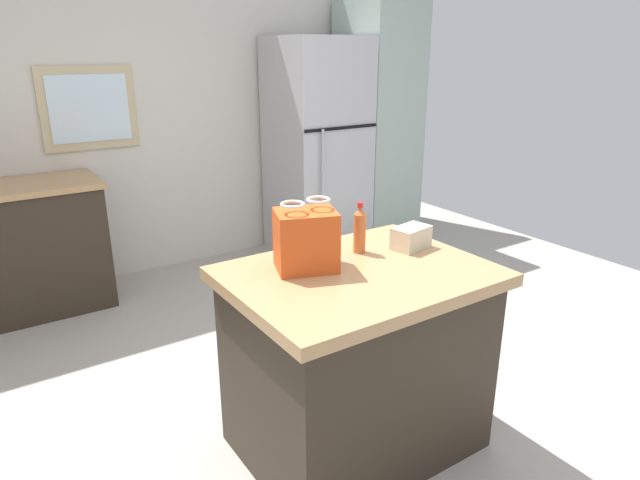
{
  "coord_description": "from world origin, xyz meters",
  "views": [
    {
      "loc": [
        -1.45,
        -1.9,
        1.79
      ],
      "look_at": [
        -0.09,
        0.14,
        0.93
      ],
      "focal_mm": 31.47,
      "sensor_mm": 36.0,
      "label": 1
    }
  ],
  "objects_px": {
    "tall_cabinet": "(377,126)",
    "bottle": "(360,230)",
    "kitchen_island": "(357,360)",
    "small_box": "(411,238)",
    "refrigerator": "(317,149)",
    "shopping_bag": "(306,240)"
  },
  "relations": [
    {
      "from": "kitchen_island",
      "to": "refrigerator",
      "type": "bearing_deg",
      "value": 60.4
    },
    {
      "from": "bottle",
      "to": "shopping_bag",
      "type": "bearing_deg",
      "value": -173.71
    },
    {
      "from": "tall_cabinet",
      "to": "bottle",
      "type": "distance_m",
      "value": 2.82
    },
    {
      "from": "tall_cabinet",
      "to": "small_box",
      "type": "bearing_deg",
      "value": -125.85
    },
    {
      "from": "tall_cabinet",
      "to": "shopping_bag",
      "type": "distance_m",
      "value": 3.06
    },
    {
      "from": "kitchen_island",
      "to": "bottle",
      "type": "relative_size",
      "value": 4.63
    },
    {
      "from": "bottle",
      "to": "kitchen_island",
      "type": "bearing_deg",
      "value": -127.51
    },
    {
      "from": "refrigerator",
      "to": "bottle",
      "type": "height_order",
      "value": "refrigerator"
    },
    {
      "from": "kitchen_island",
      "to": "bottle",
      "type": "distance_m",
      "value": 0.59
    },
    {
      "from": "tall_cabinet",
      "to": "bottle",
      "type": "bearing_deg",
      "value": -130.81
    },
    {
      "from": "tall_cabinet",
      "to": "bottle",
      "type": "height_order",
      "value": "tall_cabinet"
    },
    {
      "from": "kitchen_island",
      "to": "refrigerator",
      "type": "height_order",
      "value": "refrigerator"
    },
    {
      "from": "kitchen_island",
      "to": "small_box",
      "type": "xyz_separation_m",
      "value": [
        0.37,
        0.09,
        0.49
      ]
    },
    {
      "from": "refrigerator",
      "to": "small_box",
      "type": "relative_size",
      "value": 10.46
    },
    {
      "from": "refrigerator",
      "to": "shopping_bag",
      "type": "bearing_deg",
      "value": -124.48
    },
    {
      "from": "shopping_bag",
      "to": "small_box",
      "type": "bearing_deg",
      "value": -6.06
    },
    {
      "from": "small_box",
      "to": "bottle",
      "type": "xyz_separation_m",
      "value": [
        -0.23,
        0.09,
        0.05
      ]
    },
    {
      "from": "refrigerator",
      "to": "bottle",
      "type": "relative_size",
      "value": 7.84
    },
    {
      "from": "refrigerator",
      "to": "tall_cabinet",
      "type": "relative_size",
      "value": 0.87
    },
    {
      "from": "shopping_bag",
      "to": "bottle",
      "type": "distance_m",
      "value": 0.32
    },
    {
      "from": "refrigerator",
      "to": "small_box",
      "type": "xyz_separation_m",
      "value": [
        -0.94,
        -2.23,
        0.0
      ]
    },
    {
      "from": "shopping_bag",
      "to": "small_box",
      "type": "distance_m",
      "value": 0.56
    }
  ]
}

